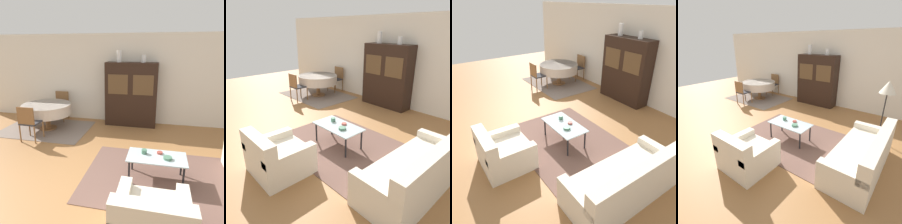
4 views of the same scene
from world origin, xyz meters
TOP-DOWN VIEW (x-y plane):
  - ground_plane at (0.00, 0.00)m, footprint 14.00×14.00m
  - wall_back at (0.00, 3.63)m, footprint 10.00×0.06m
  - area_rug at (1.29, 0.58)m, footprint 2.76×2.06m
  - dining_rug at (-1.99, 2.42)m, footprint 2.46×1.76m
  - armchair at (1.19, -0.85)m, footprint 0.91×0.89m
  - coffee_table at (1.20, 0.52)m, footprint 1.03×0.56m
  - display_cabinet at (0.35, 3.34)m, footprint 1.51×0.49m
  - dining_table at (-1.95, 2.44)m, footprint 1.37×1.37m
  - dining_chair_near at (-1.95, 1.54)m, footprint 0.44×0.44m
  - dining_chair_far at (-1.95, 3.34)m, footprint 0.44×0.44m
  - cup at (0.98, 0.59)m, footprint 0.10×0.10m
  - bowl at (1.39, 0.47)m, footprint 0.15×0.15m
  - bowl_small at (1.26, 0.65)m, footprint 0.10×0.10m
  - vase_tall at (-0.03, 3.34)m, footprint 0.14×0.14m
  - vase_short at (0.68, 3.34)m, footprint 0.13×0.13m

SIDE VIEW (x-z plane):
  - ground_plane at x=0.00m, z-range 0.00..0.00m
  - area_rug at x=1.29m, z-range 0.00..0.01m
  - dining_rug at x=-1.99m, z-range 0.00..0.01m
  - armchair at x=1.19m, z-range -0.10..0.68m
  - coffee_table at x=1.20m, z-range 0.19..0.63m
  - bowl_small at x=1.26m, z-range 0.45..0.49m
  - bowl at x=1.39m, z-range 0.45..0.50m
  - cup at x=0.98m, z-range 0.45..0.53m
  - dining_chair_near at x=-1.95m, z-range 0.08..0.99m
  - dining_chair_far at x=-1.95m, z-range 0.08..0.99m
  - dining_table at x=-1.95m, z-range 0.23..0.96m
  - display_cabinet at x=0.35m, z-range 0.00..1.89m
  - wall_back at x=0.00m, z-range 0.00..2.70m
  - vase_short at x=0.68m, z-range 1.88..2.09m
  - vase_tall at x=-0.03m, z-range 1.88..2.22m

